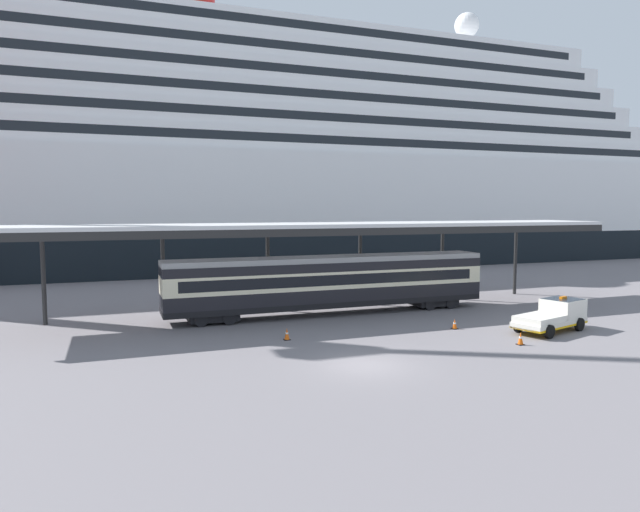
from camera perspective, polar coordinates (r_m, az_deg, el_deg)
The scene contains 8 objects.
ground_plane at distance 27.38m, azimuth 4.66°, elevation -11.00°, with size 400.00×400.00×0.00m, color slate.
cruise_ship at distance 74.81m, azimuth -12.80°, elevation 9.50°, with size 146.64×26.07×39.87m.
platform_canopy at distance 39.48m, azimuth 0.84°, elevation 2.96°, with size 44.37×5.98×6.41m.
train_carriage at distance 39.39m, azimuth 1.07°, elevation -2.64°, with size 23.04×2.81×4.11m.
service_truck at distance 37.30m, azimuth 22.73°, elevation -5.51°, with size 5.56×3.42×2.02m.
traffic_cone_near at distance 32.92m, azimuth 19.72°, elevation -7.91°, with size 0.36×0.36×0.72m.
traffic_cone_mid at distance 32.20m, azimuth -3.38°, elevation -7.94°, with size 0.36×0.36×0.68m.
traffic_cone_far at distance 35.96m, azimuth 13.53°, elevation -6.75°, with size 0.36×0.36×0.63m.
Camera 1 is at (-11.19, -23.83, 7.52)m, focal length 31.47 mm.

